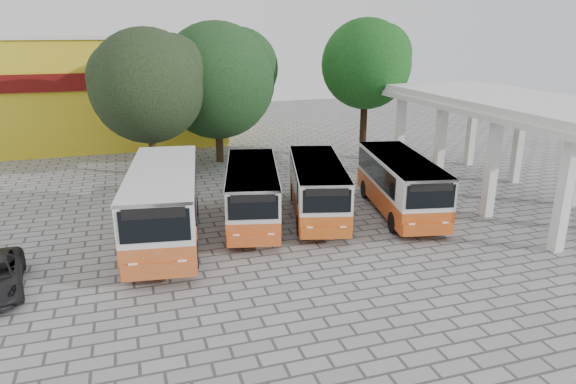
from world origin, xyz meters
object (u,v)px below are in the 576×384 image
object	(u,v)px
bus_far_left	(164,200)
bus_far_right	(400,182)
bus_centre_left	(252,191)
bus_centre_right	(317,186)

from	to	relation	value
bus_far_left	bus_far_right	xyz separation A→B (m)	(11.24, 0.14, -0.23)
bus_far_left	bus_far_right	world-z (taller)	bus_far_left
bus_centre_left	bus_far_right	world-z (taller)	bus_far_right
bus_far_right	bus_centre_right	bearing A→B (deg)	-179.79
bus_far_left	bus_centre_left	distance (m)	4.22
bus_centre_right	bus_far_right	bearing A→B (deg)	3.76
bus_far_right	bus_centre_left	bearing A→B (deg)	-176.21
bus_centre_right	bus_far_left	bearing A→B (deg)	-157.87
bus_centre_left	bus_centre_right	distance (m)	3.17
bus_centre_left	bus_centre_right	size ratio (longest dim) A/B	1.00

